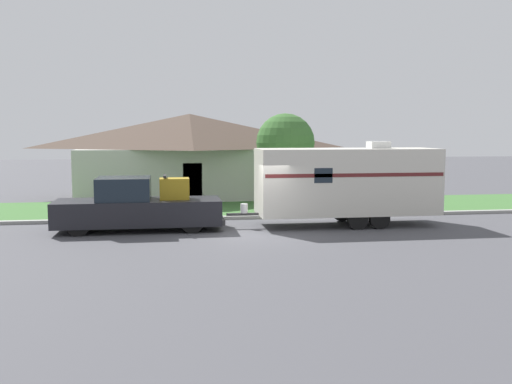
# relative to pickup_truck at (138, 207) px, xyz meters

# --- Properties ---
(ground_plane) EXTENTS (120.00, 120.00, 0.00)m
(ground_plane) POSITION_rel_pickup_truck_xyz_m (4.35, -1.48, -0.90)
(ground_plane) COLOR #47474C
(curb_strip) EXTENTS (80.00, 0.30, 0.14)m
(curb_strip) POSITION_rel_pickup_truck_xyz_m (4.35, 2.27, -0.83)
(curb_strip) COLOR #999993
(curb_strip) RESTS_ON ground_plane
(lawn_strip) EXTENTS (80.00, 7.00, 0.03)m
(lawn_strip) POSITION_rel_pickup_truck_xyz_m (4.35, 5.92, -0.89)
(lawn_strip) COLOR #3D6B33
(lawn_strip) RESTS_ON ground_plane
(house_across_street) EXTENTS (13.23, 7.78, 4.77)m
(house_across_street) POSITION_rel_pickup_truck_xyz_m (2.40, 11.79, 1.57)
(house_across_street) COLOR #B2B2A8
(house_across_street) RESTS_ON ground_plane
(pickup_truck) EXTENTS (6.30, 2.06, 2.10)m
(pickup_truck) POSITION_rel_pickup_truck_xyz_m (0.00, 0.00, 0.00)
(pickup_truck) COLOR black
(pickup_truck) RESTS_ON ground_plane
(travel_trailer) EXTENTS (8.39, 2.33, 3.35)m
(travel_trailer) POSITION_rel_pickup_truck_xyz_m (8.20, -0.00, 0.86)
(travel_trailer) COLOR black
(travel_trailer) RESTS_ON ground_plane
(mailbox) EXTENTS (0.48, 0.20, 1.31)m
(mailbox) POSITION_rel_pickup_truck_xyz_m (-0.14, 3.16, 0.10)
(mailbox) COLOR brown
(mailbox) RESTS_ON ground_plane
(tree_in_yard) EXTENTS (2.89, 2.89, 4.64)m
(tree_in_yard) POSITION_rel_pickup_truck_xyz_m (6.90, 5.93, 2.28)
(tree_in_yard) COLOR brown
(tree_in_yard) RESTS_ON ground_plane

